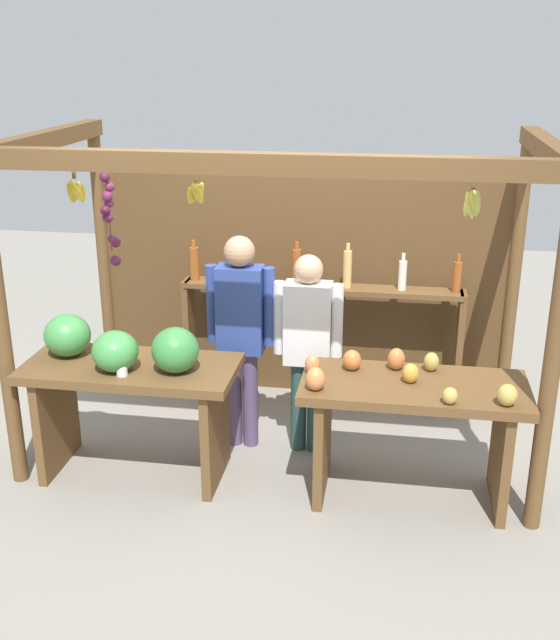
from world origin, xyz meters
The scene contains 7 objects.
ground_plane centered at (0.00, 0.00, 0.00)m, with size 12.00×12.00×0.00m, color gray.
market_stall centered at (-0.01, 0.40, 1.28)m, with size 3.45×1.82×2.21m.
fruit_counter_left centered at (-0.94, -0.65, 0.73)m, with size 1.40×0.64×1.10m.
fruit_counter_right centered at (0.90, -0.64, 0.61)m, with size 1.40×0.64×0.95m.
bottle_shelf_unit centered at (0.18, 0.64, 0.80)m, with size 2.22×0.22×1.35m.
vendor_man centered at (-0.28, -0.13, 0.93)m, with size 0.48×0.21×1.56m.
vendor_woman centered at (0.19, -0.13, 0.86)m, with size 0.48×0.20×1.45m.
Camera 1 is at (0.78, -4.99, 2.76)m, focal length 42.67 mm.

